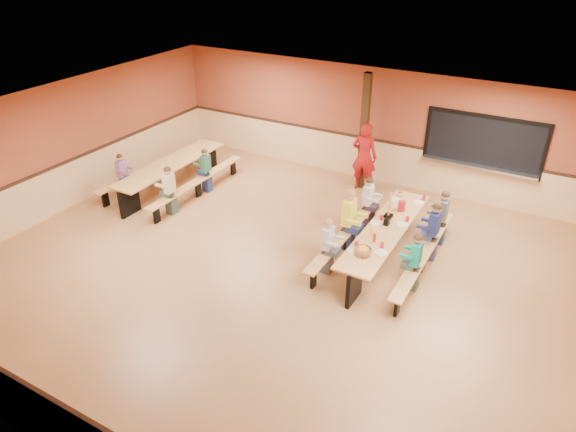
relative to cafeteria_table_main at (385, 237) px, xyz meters
The scene contains 23 objects.
ground 2.14m from the cafeteria_table_main, 137.98° to the right, with size 12.00×12.00×0.00m, color #946138.
room_envelope 2.08m from the cafeteria_table_main, 137.98° to the right, with size 12.04×10.04×3.02m.
kitchen_pass_through 3.85m from the cafeteria_table_main, 73.50° to the left, with size 2.78×0.28×1.38m.
structural_post 3.61m from the cafeteria_table_main, 120.06° to the left, with size 0.18×0.18×3.00m, color black.
cafeteria_table_main is the anchor object (origin of this frame).
cafeteria_table_second 5.95m from the cafeteria_table_main, behind, with size 1.91×3.70×0.74m.
seated_child_white_left 1.27m from the cafeteria_table_main, 130.56° to the right, with size 0.36×0.29×1.18m, color silver, non-canonical shape.
seated_adult_yellow 0.84m from the cafeteria_table_main, behind, with size 0.44×0.36×1.36m, color yellow, non-canonical shape.
seated_child_grey_left 1.40m from the cafeteria_table_main, 126.20° to the left, with size 0.36×0.29×1.19m, color silver, non-canonical shape.
seated_child_teal_right 1.07m from the cafeteria_table_main, 39.20° to the right, with size 0.36×0.29×1.18m, color #0F826B, non-canonical shape.
seated_child_navy_right 0.99m from the cafeteria_table_main, 32.74° to the left, with size 0.39×0.32×1.26m, color navy, non-canonical shape.
seated_child_char_right 1.47m from the cafeteria_table_main, 55.84° to the left, with size 0.37×0.31×1.22m, color #525A5E, non-canonical shape.
seated_child_purple_sec 6.78m from the cafeteria_table_main, behind, with size 0.33×0.27×1.13m, color #875A8B, non-canonical shape.
seated_child_green_sec 5.17m from the cafeteria_table_main, behind, with size 0.34×0.28×1.15m, color #2C664D, non-canonical shape.
seated_child_tan_sec 5.15m from the cafeteria_table_main, behind, with size 0.36×0.30×1.19m, color beige, non-canonical shape.
standing_woman 3.35m from the cafeteria_table_main, 119.54° to the left, with size 0.66×0.43×1.80m, color #AA1313.
punch_pitcher 0.92m from the cafeteria_table_main, 88.11° to the left, with size 0.16×0.16×0.22m, color #AC1728.
chip_bowl 1.15m from the cafeteria_table_main, 92.63° to the right, with size 0.32×0.32×0.15m, color orange, non-canonical shape.
napkin_dispenser 0.32m from the cafeteria_table_main, 104.86° to the left, with size 0.10×0.14×0.13m, color black.
condiment_mustard 0.51m from the cafeteria_table_main, 111.67° to the right, with size 0.06×0.06×0.17m, color yellow.
condiment_ketchup 0.67m from the cafeteria_table_main, 92.09° to the right, with size 0.06×0.06×0.17m, color #B2140F.
table_paddle 0.59m from the cafeteria_table_main, 103.51° to the left, with size 0.16×0.16×0.56m.
place_settings 0.27m from the cafeteria_table_main, behind, with size 0.65×3.30×0.11m, color beige, non-canonical shape.
Camera 1 is at (4.17, -7.28, 5.96)m, focal length 32.00 mm.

